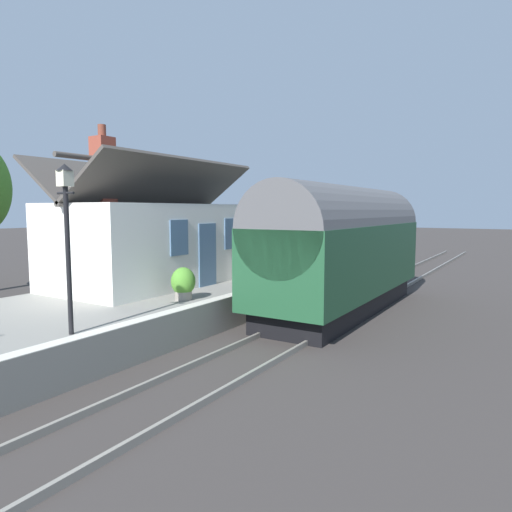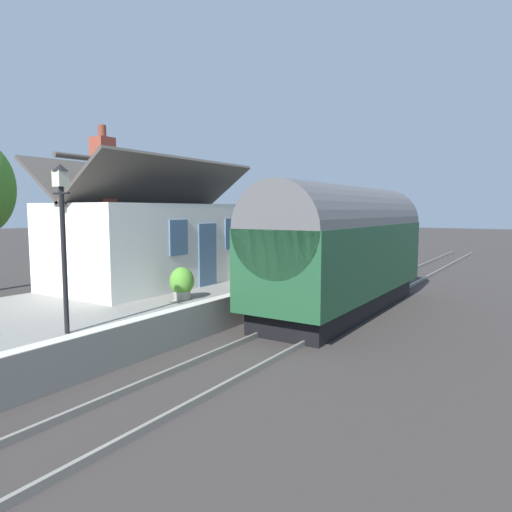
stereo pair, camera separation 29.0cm
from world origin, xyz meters
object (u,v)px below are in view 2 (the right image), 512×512
(train, at_px, (344,248))
(bench_mid_platform, at_px, (285,259))
(bench_platform_end, at_px, (301,255))
(tree_mid_background, at_px, (166,192))
(planter_by_door, at_px, (305,246))
(lamp_post_platform, at_px, (62,216))
(planter_bench_left, at_px, (182,283))
(station_sign_board, at_px, (267,247))
(planter_under_sign, at_px, (308,260))
(bench_near_building, at_px, (337,248))
(station_building, at_px, (147,241))

(train, xyz_separation_m, bench_mid_platform, (2.13, 3.51, -0.79))
(bench_platform_end, height_order, tree_mid_background, tree_mid_background)
(planter_by_door, xyz_separation_m, lamp_post_platform, (-19.22, -4.22, 2.07))
(planter_bench_left, distance_m, lamp_post_platform, 4.46)
(planter_bench_left, bearing_deg, station_sign_board, 0.10)
(planter_bench_left, bearing_deg, planter_under_sign, 0.70)
(lamp_post_platform, height_order, station_sign_board, lamp_post_platform)
(station_sign_board, bearing_deg, bench_near_building, 6.11)
(station_building, relative_size, station_sign_board, 4.29)
(station_sign_board, bearing_deg, station_building, 139.66)
(train, bearing_deg, tree_mid_background, 66.89)
(planter_under_sign, bearing_deg, station_sign_board, -178.51)
(station_building, bearing_deg, station_sign_board, -40.34)
(station_sign_board, height_order, tree_mid_background, tree_mid_background)
(bench_near_building, height_order, lamp_post_platform, lamp_post_platform)
(bench_mid_platform, height_order, station_sign_board, station_sign_board)
(bench_near_building, xyz_separation_m, planter_by_door, (1.77, 2.85, -0.11))
(bench_mid_platform, distance_m, planter_bench_left, 7.23)
(bench_platform_end, height_order, planter_bench_left, planter_bench_left)
(station_building, distance_m, planter_by_door, 13.93)
(planter_bench_left, bearing_deg, tree_mid_background, 45.55)
(planter_by_door, bearing_deg, tree_mid_background, 118.81)
(bench_near_building, bearing_deg, tree_mid_background, 102.87)
(planter_bench_left, bearing_deg, bench_near_building, 4.04)
(station_sign_board, bearing_deg, planter_under_sign, 1.49)
(planter_by_door, distance_m, planter_bench_left, 15.70)
(bench_near_building, bearing_deg, planter_under_sign, -170.84)
(bench_platform_end, height_order, lamp_post_platform, lamp_post_platform)
(bench_platform_end, distance_m, lamp_post_platform, 13.41)
(train, bearing_deg, planter_under_sign, 43.06)
(train, height_order, bench_mid_platform, train)
(bench_mid_platform, relative_size, planter_bench_left, 1.51)
(train, height_order, planter_under_sign, train)
(station_building, distance_m, bench_platform_end, 8.11)
(lamp_post_platform, bearing_deg, tree_mid_background, 37.90)
(planter_bench_left, relative_size, tree_mid_background, 0.15)
(planter_under_sign, relative_size, planter_bench_left, 0.80)
(planter_under_sign, relative_size, lamp_post_platform, 0.22)
(bench_mid_platform, bearing_deg, planter_by_door, 21.15)
(station_building, distance_m, lamp_post_platform, 6.33)
(bench_near_building, distance_m, planter_bench_left, 13.50)
(station_building, height_order, tree_mid_background, tree_mid_background)
(bench_mid_platform, distance_m, tree_mid_background, 11.76)
(bench_platform_end, xyz_separation_m, tree_mid_background, (1.89, 10.36, 3.16))
(bench_mid_platform, height_order, planter_bench_left, planter_bench_left)
(bench_mid_platform, xyz_separation_m, planter_by_door, (8.04, 3.11, -0.11))
(bench_near_building, height_order, bench_mid_platform, same)
(planter_by_door, bearing_deg, bench_mid_platform, -158.85)
(station_building, bearing_deg, bench_mid_platform, -19.95)
(station_building, xyz_separation_m, bench_near_building, (12.08, -1.85, -1.03))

